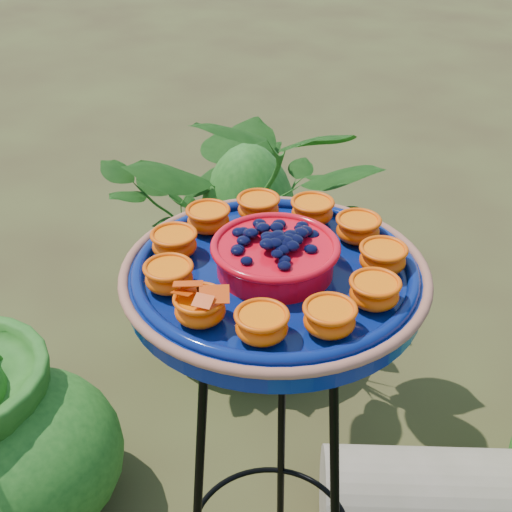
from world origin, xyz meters
name	(u,v)px	position (x,y,z in m)	size (l,w,h in m)	color
tripod_stand	(272,450)	(0.01, -0.12, 0.48)	(0.38, 0.38, 0.79)	black
feeder_dish	(275,272)	(0.01, -0.12, 0.83)	(0.53, 0.53, 0.09)	navy
driftwood_log	(485,504)	(0.29, 0.29, 0.11)	(0.23, 0.23, 0.68)	gray
shrub_back_left	(249,222)	(-0.52, 0.59, 0.39)	(0.71, 0.62, 0.79)	#184813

